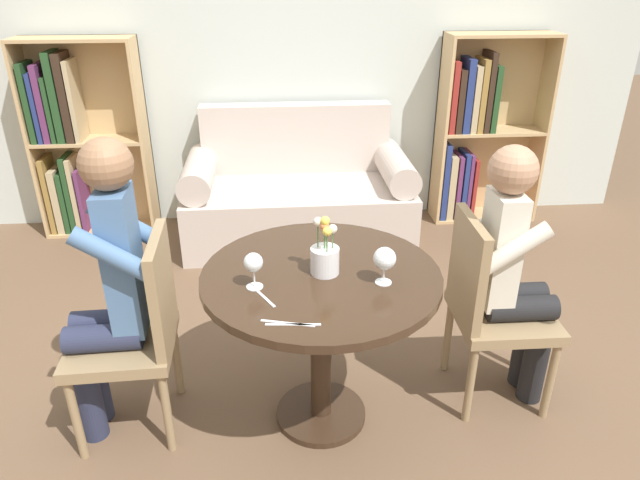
{
  "coord_description": "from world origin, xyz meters",
  "views": [
    {
      "loc": [
        -0.17,
        -1.95,
        1.85
      ],
      "look_at": [
        0.0,
        0.05,
        0.86
      ],
      "focal_mm": 32.0,
      "sensor_mm": 36.0,
      "label": 1
    }
  ],
  "objects_px": {
    "bookshelf_right": "(476,132)",
    "wine_glass_left": "(253,264)",
    "couch": "(298,197)",
    "person_right": "(514,273)",
    "wine_glass_right": "(385,260)",
    "bookshelf_left": "(76,141)",
    "chair_left": "(138,329)",
    "person_left": "(108,291)",
    "flower_vase": "(325,256)",
    "chair_right": "(489,303)"
  },
  "relations": [
    {
      "from": "couch",
      "to": "person_right",
      "type": "bearing_deg",
      "value": -64.78
    },
    {
      "from": "person_left",
      "to": "wine_glass_left",
      "type": "height_order",
      "value": "person_left"
    },
    {
      "from": "person_right",
      "to": "chair_left",
      "type": "bearing_deg",
      "value": 93.1
    },
    {
      "from": "chair_right",
      "to": "person_left",
      "type": "bearing_deg",
      "value": 93.34
    },
    {
      "from": "couch",
      "to": "bookshelf_right",
      "type": "xyz_separation_m",
      "value": [
        1.36,
        0.26,
        0.37
      ]
    },
    {
      "from": "wine_glass_left",
      "to": "wine_glass_right",
      "type": "relative_size",
      "value": 0.96
    },
    {
      "from": "bookshelf_left",
      "to": "chair_right",
      "type": "bearing_deg",
      "value": -41.39
    },
    {
      "from": "couch",
      "to": "wine_glass_left",
      "type": "relative_size",
      "value": 11.13
    },
    {
      "from": "bookshelf_right",
      "to": "chair_left",
      "type": "relative_size",
      "value": 1.55
    },
    {
      "from": "bookshelf_right",
      "to": "person_right",
      "type": "relative_size",
      "value": 1.15
    },
    {
      "from": "chair_left",
      "to": "person_right",
      "type": "relative_size",
      "value": 0.74
    },
    {
      "from": "chair_left",
      "to": "person_left",
      "type": "height_order",
      "value": "person_left"
    },
    {
      "from": "bookshelf_left",
      "to": "bookshelf_right",
      "type": "bearing_deg",
      "value": -0.01
    },
    {
      "from": "bookshelf_right",
      "to": "flower_vase",
      "type": "distance_m",
      "value": 2.54
    },
    {
      "from": "wine_glass_left",
      "to": "flower_vase",
      "type": "xyz_separation_m",
      "value": [
        0.27,
        0.08,
        -0.02
      ]
    },
    {
      "from": "bookshelf_right",
      "to": "chair_left",
      "type": "bearing_deg",
      "value": -134.99
    },
    {
      "from": "chair_right",
      "to": "wine_glass_right",
      "type": "distance_m",
      "value": 0.65
    },
    {
      "from": "bookshelf_right",
      "to": "wine_glass_left",
      "type": "bearing_deg",
      "value": -125.92
    },
    {
      "from": "bookshelf_right",
      "to": "person_right",
      "type": "xyz_separation_m",
      "value": [
        -0.52,
        -2.05,
        -0.04
      ]
    },
    {
      "from": "person_right",
      "to": "wine_glass_left",
      "type": "xyz_separation_m",
      "value": [
        -1.1,
        -0.18,
        0.2
      ]
    },
    {
      "from": "bookshelf_right",
      "to": "person_left",
      "type": "xyz_separation_m",
      "value": [
        -2.2,
        -2.12,
        -0.0
      ]
    },
    {
      "from": "chair_right",
      "to": "wine_glass_right",
      "type": "bearing_deg",
      "value": 111.44
    },
    {
      "from": "wine_glass_left",
      "to": "chair_right",
      "type": "bearing_deg",
      "value": 10.45
    },
    {
      "from": "couch",
      "to": "bookshelf_right",
      "type": "relative_size",
      "value": 1.14
    },
    {
      "from": "chair_left",
      "to": "person_left",
      "type": "relative_size",
      "value": 0.69
    },
    {
      "from": "chair_left",
      "to": "wine_glass_right",
      "type": "relative_size",
      "value": 6.05
    },
    {
      "from": "bookshelf_left",
      "to": "person_right",
      "type": "height_order",
      "value": "bookshelf_left"
    },
    {
      "from": "couch",
      "to": "person_right",
      "type": "distance_m",
      "value": 2.0
    },
    {
      "from": "person_right",
      "to": "wine_glass_right",
      "type": "distance_m",
      "value": 0.67
    },
    {
      "from": "person_left",
      "to": "wine_glass_right",
      "type": "distance_m",
      "value": 1.09
    },
    {
      "from": "bookshelf_right",
      "to": "wine_glass_left",
      "type": "height_order",
      "value": "bookshelf_right"
    },
    {
      "from": "chair_left",
      "to": "person_right",
      "type": "bearing_deg",
      "value": 90.5
    },
    {
      "from": "bookshelf_right",
      "to": "wine_glass_right",
      "type": "bearing_deg",
      "value": -116.71
    },
    {
      "from": "couch",
      "to": "wine_glass_right",
      "type": "xyz_separation_m",
      "value": [
        0.23,
        -1.98,
        0.53
      ]
    },
    {
      "from": "bookshelf_left",
      "to": "chair_left",
      "type": "distance_m",
      "value": 2.28
    },
    {
      "from": "couch",
      "to": "wine_glass_right",
      "type": "relative_size",
      "value": 10.71
    },
    {
      "from": "chair_left",
      "to": "flower_vase",
      "type": "height_order",
      "value": "flower_vase"
    },
    {
      "from": "bookshelf_left",
      "to": "flower_vase",
      "type": "distance_m",
      "value": 2.68
    },
    {
      "from": "person_left",
      "to": "person_right",
      "type": "xyz_separation_m",
      "value": [
        1.68,
        0.06,
        -0.04
      ]
    },
    {
      "from": "couch",
      "to": "person_right",
      "type": "height_order",
      "value": "person_right"
    },
    {
      "from": "wine_glass_right",
      "to": "couch",
      "type": "bearing_deg",
      "value": 96.65
    },
    {
      "from": "chair_left",
      "to": "flower_vase",
      "type": "distance_m",
      "value": 0.83
    },
    {
      "from": "chair_left",
      "to": "flower_vase",
      "type": "relative_size",
      "value": 3.71
    },
    {
      "from": "person_right",
      "to": "wine_glass_left",
      "type": "relative_size",
      "value": 8.46
    },
    {
      "from": "bookshelf_right",
      "to": "wine_glass_left",
      "type": "relative_size",
      "value": 9.74
    },
    {
      "from": "bookshelf_right",
      "to": "couch",
      "type": "bearing_deg",
      "value": -169.01
    },
    {
      "from": "person_right",
      "to": "wine_glass_right",
      "type": "bearing_deg",
      "value": 108.39
    },
    {
      "from": "couch",
      "to": "chair_left",
      "type": "bearing_deg",
      "value": -112.12
    },
    {
      "from": "chair_right",
      "to": "couch",
      "type": "bearing_deg",
      "value": 23.74
    },
    {
      "from": "bookshelf_right",
      "to": "chair_left",
      "type": "distance_m",
      "value": 2.99
    }
  ]
}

